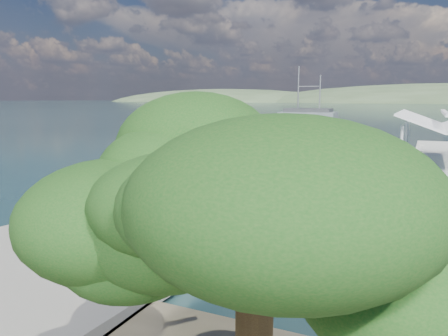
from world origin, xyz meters
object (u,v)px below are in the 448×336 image
pier (442,163)px  military_truck (176,171)px  overhang_tree (237,206)px  landing_craft (285,158)px  soldier (93,207)px

pier → military_truck: size_ratio=5.27×
pier → overhang_tree: overhang_tree is taller
overhang_tree → landing_craft: bearing=105.7°
overhang_tree → pier: bearing=83.1°
military_truck → landing_craft: bearing=86.0°
landing_craft → overhang_tree: 33.76m
soldier → pier: bearing=18.9°
military_truck → overhang_tree: size_ratio=1.28×
landing_craft → military_truck: landing_craft is taller
soldier → overhang_tree: (11.16, -9.45, 3.41)m
pier → military_truck: bearing=-130.9°
landing_craft → military_truck: (-0.51, -18.17, 1.54)m
pier → overhang_tree: size_ratio=6.76×
pier → soldier: size_ratio=26.50×
pier → landing_craft: (-12.59, 3.04, -0.75)m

